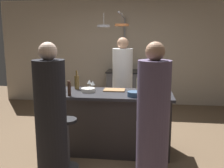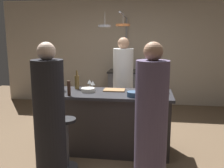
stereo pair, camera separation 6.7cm
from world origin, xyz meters
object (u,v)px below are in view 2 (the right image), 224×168
Objects in this scene: wine_glass_near_right_guest at (90,82)px; pepper_mill at (69,88)px; bar_stool_right at (145,146)px; cutting_board at (114,90)px; wine_bottle_green at (61,82)px; stove_range at (125,89)px; guest_right at (151,126)px; guest_left at (50,122)px; mixing_bowl_ceramic at (88,90)px; bar_stool_left at (67,141)px; chef at (123,88)px; wine_bottle_amber at (77,82)px; wine_glass_near_left_guest at (93,83)px; wine_bottle_white at (139,85)px; mixing_bowl_blue at (134,94)px; wine_bottle_rose at (162,84)px.

pepper_mill is at bearing -108.94° from wine_glass_near_right_guest.
cutting_board is at bearing 122.60° from bar_stool_right.
wine_bottle_green is 2.21× the size of wine_glass_near_right_guest.
bar_stool_right is at bearing -80.27° from stove_range.
wine_bottle_green is (-1.36, 1.06, 0.25)m from guest_right.
guest_left is 5.20× the size of cutting_board.
pepper_mill reaches higher than mixing_bowl_ceramic.
stove_range is 1.31× the size of bar_stool_right.
bar_stool_left is at bearing -97.79° from wine_glass_near_right_guest.
guest_right is at bearing -52.18° from wine_glass_near_right_guest.
chef is 5.73× the size of wine_bottle_amber.
wine_bottle_amber is (-0.01, 0.45, 0.01)m from pepper_mill.
wine_bottle_amber reaches higher than wine_glass_near_left_guest.
wine_bottle_amber is 0.27m from wine_glass_near_left_guest.
bar_stool_left is at bearing -80.70° from pepper_mill.
guest_left is 5.47× the size of wine_bottle_white.
guest_left is 1.23m from mixing_bowl_blue.
pepper_mill reaches higher than bar_stool_left.
stove_range is at bearing 99.64° from guest_right.
guest_right is at bearing -81.11° from bar_stool_right.
mixing_bowl_blue is (0.70, -0.19, 0.00)m from mixing_bowl_ceramic.
bar_stool_left is 1.03m from wine_bottle_amber.
pepper_mill reaches higher than bar_stool_right.
bar_stool_right is 2.12× the size of cutting_board.
cutting_board is (0.04, -2.31, 0.46)m from stove_range.
cutting_board is at bearing 1.66° from wine_glass_near_left_guest.
bar_stool_right is 0.41× the size of guest_right.
mixing_bowl_blue is (0.91, 0.81, 0.16)m from guest_left.
guest_right is at bearing -75.42° from chef.
guest_right is 7.95× the size of pepper_mill.
chef reaches higher than wine_bottle_amber.
wine_glass_near_right_guest is (0.40, 0.18, -0.02)m from wine_bottle_green.
mixing_bowl_blue is at bearing 111.75° from bar_stool_right.
mixing_bowl_blue is (0.65, -0.33, -0.07)m from wine_glass_near_left_guest.
wine_bottle_amber is at bearing 94.85° from bar_stool_left.
bar_stool_right is 1.61m from wine_bottle_green.
cutting_board is (0.59, 1.15, 0.14)m from guest_left.
guest_right reaches higher than wine_glass_near_right_guest.
mixing_bowl_ceramic is at bearing -170.40° from wine_bottle_rose.
guest_right reaches higher than wine_bottle_green.
wine_bottle_white is 0.76m from mixing_bowl_ceramic.
wine_glass_near_right_guest is at bearing 136.03° from bar_stool_right.
chef is 11.62× the size of wine_glass_near_right_guest.
pepper_mill is (-1.08, 0.35, 0.63)m from bar_stool_right.
wine_bottle_amber reaches higher than bar_stool_right.
wine_bottle_rose is (0.64, -0.69, 0.23)m from chef.
bar_stool_right is 1.49m from wine_bottle_amber.
wine_bottle_white is (-0.34, -0.16, -0.00)m from wine_bottle_rose.
wine_bottle_white is (0.96, 0.29, 0.01)m from pepper_mill.
guest_left reaches higher than stove_range.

